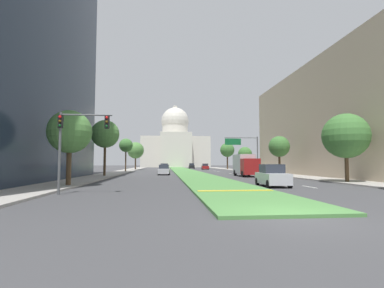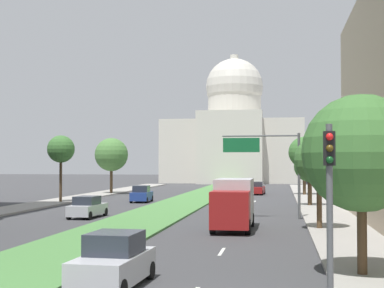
% 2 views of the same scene
% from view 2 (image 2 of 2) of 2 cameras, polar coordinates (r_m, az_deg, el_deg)
% --- Properties ---
extents(ground_plane, '(264.06, 264.06, 0.00)m').
position_cam_2_polar(ground_plane, '(66.51, 0.15, -5.55)').
color(ground_plane, '#3D3D3F').
extents(grass_median, '(5.54, 108.02, 0.14)m').
position_cam_2_polar(grass_median, '(60.59, -0.71, -5.84)').
color(grass_median, '#4C8442').
rests_on(grass_median, ground_plane).
extents(lane_dashes_right, '(0.16, 59.97, 0.01)m').
position_cam_2_polar(lane_dashes_right, '(47.11, 5.46, -7.05)').
color(lane_dashes_right, silver).
rests_on(lane_dashes_right, ground_plane).
extents(sidewalk_left, '(4.00, 108.02, 0.15)m').
position_cam_2_polar(sidewalk_left, '(58.79, -15.10, -5.89)').
color(sidewalk_left, '#9E9991').
rests_on(sidewalk_left, ground_plane).
extents(sidewalk_right, '(4.00, 108.02, 0.15)m').
position_cam_2_polar(sidewalk_right, '(53.89, 12.82, -6.28)').
color(sidewalk_right, '#9E9991').
rests_on(sidewalk_right, ground_plane).
extents(capitol_building, '(29.70, 25.47, 28.22)m').
position_cam_2_polar(capitol_building, '(125.34, 4.25, 0.62)').
color(capitol_building, beige).
rests_on(capitol_building, ground_plane).
extents(traffic_light_near_right, '(0.28, 0.35, 5.20)m').
position_cam_2_polar(traffic_light_near_right, '(14.28, 13.63, -5.60)').
color(traffic_light_near_right, '#515456').
rests_on(traffic_light_near_right, ground_plane).
extents(overhead_guide_sign, '(5.90, 0.20, 6.50)m').
position_cam_2_polar(overhead_guide_sign, '(43.60, 7.74, -1.32)').
color(overhead_guide_sign, '#515456').
rests_on(overhead_guide_sign, ground_plane).
extents(street_tree_right_near, '(4.39, 4.39, 6.81)m').
position_cam_2_polar(street_tree_right_near, '(21.99, 16.60, -0.90)').
color(street_tree_right_near, '#4C3823').
rests_on(street_tree_right_near, ground_plane).
extents(street_tree_right_mid, '(3.12, 3.12, 5.97)m').
position_cam_2_polar(street_tree_right_mid, '(36.74, 12.60, -1.65)').
color(street_tree_right_mid, '#4C3823').
rests_on(street_tree_right_mid, ground_plane).
extents(street_tree_left_far, '(2.90, 2.90, 7.15)m').
position_cam_2_polar(street_tree_left_far, '(61.72, -13.00, -0.54)').
color(street_tree_left_far, '#4C3823').
rests_on(street_tree_left_far, ground_plane).
extents(street_tree_right_far, '(3.02, 3.02, 5.42)m').
position_cam_2_polar(street_tree_right_far, '(56.24, 11.70, -2.24)').
color(street_tree_right_far, '#4C3823').
rests_on(street_tree_right_far, ground_plane).
extents(street_tree_left_distant, '(4.50, 4.50, 7.60)m').
position_cam_2_polar(street_tree_left_distant, '(77.77, -8.08, -1.07)').
color(street_tree_left_distant, '#4C3823').
rests_on(street_tree_left_distant, ground_plane).
extents(street_tree_right_distant, '(4.02, 4.02, 7.61)m').
position_cam_2_polar(street_tree_right_distant, '(74.89, 11.17, -0.84)').
color(street_tree_right_distant, '#4C3823').
rests_on(street_tree_right_distant, ground_plane).
extents(sedan_lead_stopped, '(2.13, 4.21, 1.86)m').
position_cam_2_polar(sedan_lead_stopped, '(20.02, -7.87, -11.62)').
color(sedan_lead_stopped, '#BCBCC1').
rests_on(sedan_lead_stopped, ground_plane).
extents(sedan_midblock, '(2.02, 4.37, 1.67)m').
position_cam_2_polar(sedan_midblock, '(44.94, -10.43, -6.28)').
color(sedan_midblock, '#BCBCC1').
rests_on(sedan_midblock, ground_plane).
extents(sedan_distant, '(2.06, 4.20, 1.80)m').
position_cam_2_polar(sedan_distant, '(61.67, -5.07, -5.05)').
color(sedan_distant, navy).
rests_on(sedan_distant, ground_plane).
extents(sedan_far_horizon, '(2.08, 4.78, 1.71)m').
position_cam_2_polar(sedan_far_horizon, '(76.64, 6.54, -4.45)').
color(sedan_far_horizon, maroon).
rests_on(sedan_far_horizon, ground_plane).
extents(sedan_very_far, '(2.11, 4.45, 1.79)m').
position_cam_2_polar(sedan_very_far, '(88.70, 5.06, -4.08)').
color(sedan_very_far, black).
rests_on(sedan_very_far, ground_plane).
extents(box_truck_delivery, '(2.40, 6.40, 3.20)m').
position_cam_2_polar(box_truck_delivery, '(36.33, 4.17, -5.94)').
color(box_truck_delivery, maroon).
rests_on(box_truck_delivery, ground_plane).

